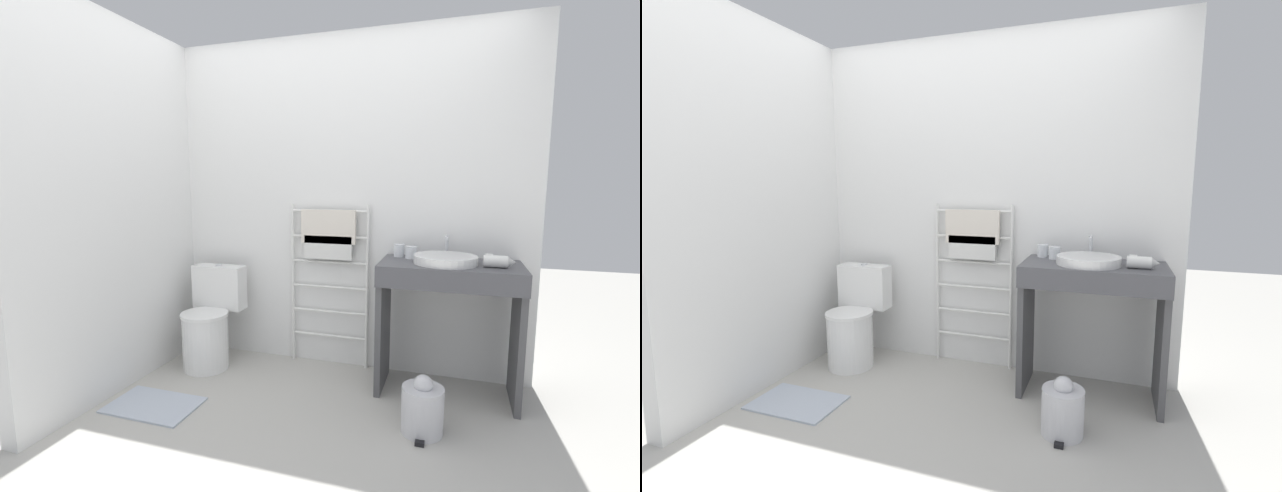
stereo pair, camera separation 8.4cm
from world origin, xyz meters
TOP-DOWN VIEW (x-y plane):
  - ground_plane at (0.00, 0.00)m, footprint 12.00×12.00m
  - wall_back at (0.00, 1.37)m, footprint 2.80×0.12m
  - wall_side at (-1.34, 0.65)m, footprint 0.12×1.95m
  - toilet at (-0.93, 0.97)m, footprint 0.41×0.48m
  - towel_radiator at (-0.06, 1.25)m, footprint 0.61×0.06m
  - vanity_counter at (0.82, 1.04)m, footprint 0.89×0.50m
  - sink_basin at (0.79, 1.02)m, footprint 0.40×0.40m
  - faucet at (0.79, 1.24)m, footprint 0.02×0.10m
  - cup_near_wall at (0.48, 1.21)m, footprint 0.07×0.07m
  - cup_near_edge at (0.56, 1.16)m, footprint 0.08×0.08m
  - hair_dryer at (1.10, 1.01)m, footprint 0.19×0.17m
  - trash_bin at (0.71, 0.53)m, footprint 0.24×0.27m
  - bath_mat at (-0.93, 0.30)m, footprint 0.56×0.36m

SIDE VIEW (x-z plane):
  - ground_plane at x=0.00m, z-range 0.00..0.00m
  - bath_mat at x=-0.93m, z-range 0.00..0.01m
  - trash_bin at x=0.71m, z-range -0.03..0.32m
  - toilet at x=-0.93m, z-range -0.06..0.71m
  - vanity_counter at x=0.82m, z-range 0.15..1.04m
  - towel_radiator at x=-0.06m, z-range 0.29..1.53m
  - sink_basin at x=0.79m, z-range 0.89..0.95m
  - hair_dryer at x=1.10m, z-range 0.89..0.96m
  - cup_near_edge at x=0.56m, z-range 0.89..0.97m
  - cup_near_wall at x=0.48m, z-range 0.89..0.98m
  - faucet at x=0.79m, z-range 0.91..1.07m
  - wall_back at x=0.00m, z-range 0.00..2.47m
  - wall_side at x=-1.34m, z-range 0.00..2.47m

